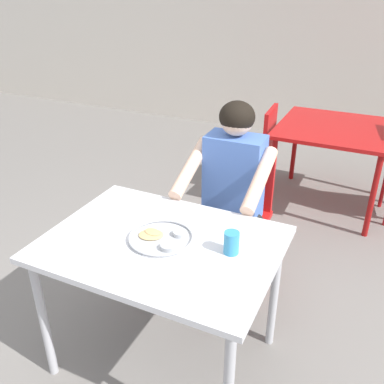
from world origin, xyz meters
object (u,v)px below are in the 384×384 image
thali_tray (162,238)px  drinking_cup (231,242)px  chair_red_left (257,143)px  chair_foreground (239,205)px  diner_foreground (229,188)px  table_foreground (162,256)px  table_background_red (334,136)px

thali_tray → drinking_cup: (0.33, 0.04, 0.04)m
chair_red_left → chair_foreground: bearing=-77.6°
thali_tray → diner_foreground: (0.08, 0.67, -0.03)m
table_foreground → table_background_red: 2.18m
table_foreground → drinking_cup: drinking_cup is taller
drinking_cup → chair_foreground: (-0.25, 0.85, -0.30)m
chair_foreground → chair_red_left: chair_foreground is taller
drinking_cup → table_background_red: size_ratio=0.11×
thali_tray → chair_foreground: (0.07, 0.89, -0.25)m
table_foreground → drinking_cup: 0.36m
table_foreground → thali_tray: thali_tray is taller
table_foreground → diner_foreground: (0.07, 0.69, 0.06)m
drinking_cup → chair_foreground: 0.94m
chair_foreground → table_background_red: bearing=72.3°
chair_foreground → table_background_red: (0.39, 1.22, 0.14)m
drinking_cup → chair_foreground: bearing=106.6°
table_background_red → diner_foreground: bearing=-105.0°
chair_foreground → chair_red_left: bearing=102.4°
chair_foreground → chair_red_left: size_ratio=1.10×
thali_tray → chair_foreground: bearing=85.2°
thali_tray → drinking_cup: drinking_cup is taller
diner_foreground → chair_red_left: (-0.28, 1.47, -0.26)m
drinking_cup → table_background_red: (0.14, 2.08, -0.15)m
table_background_red → chair_red_left: chair_red_left is taller
table_foreground → chair_red_left: chair_red_left is taller
drinking_cup → table_background_red: bearing=86.2°
chair_foreground → chair_red_left: 1.28m
table_foreground → chair_red_left: size_ratio=1.34×
diner_foreground → chair_foreground: bearing=90.8°
chair_red_left → drinking_cup: bearing=-75.8°
chair_foreground → diner_foreground: (0.00, -0.22, 0.22)m
chair_red_left → diner_foreground: bearing=-79.3°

